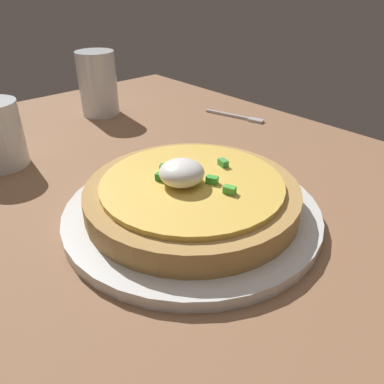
{
  "coord_description": "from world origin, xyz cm",
  "views": [
    {
      "loc": [
        33.34,
        -31.36,
        28.47
      ],
      "look_at": [
        5.55,
        -6.45,
        6.61
      ],
      "focal_mm": 35.92,
      "sensor_mm": 36.0,
      "label": 1
    }
  ],
  "objects": [
    {
      "name": "cup_near",
      "position": [
        -33.93,
        4.64,
        8.65
      ],
      "size": [
        7.23,
        7.23,
        11.93
      ],
      "color": "silver",
      "rests_on": "dining_table"
    },
    {
      "name": "dining_table",
      "position": [
        0.0,
        0.0,
        1.63
      ],
      "size": [
        105.81,
        65.17,
        3.26
      ],
      "primitive_type": "cube",
      "color": "#8A6244",
      "rests_on": "ground"
    },
    {
      "name": "plate",
      "position": [
        5.55,
        -6.45,
        3.94
      ],
      "size": [
        29.34,
        29.34,
        1.36
      ],
      "primitive_type": "cylinder",
      "color": "silver",
      "rests_on": "dining_table"
    },
    {
      "name": "fork",
      "position": [
        -13.78,
        23.06,
        3.51
      ],
      "size": [
        12.04,
        4.24,
        0.5
      ],
      "rotation": [
        0.0,
        0.0,
        0.27
      ],
      "color": "#B7B7BC",
      "rests_on": "dining_table"
    },
    {
      "name": "pizza",
      "position": [
        5.54,
        -6.49,
        6.35
      ],
      "size": [
        24.15,
        24.15,
        6.13
      ],
      "color": "tan",
      "rests_on": "plate"
    }
  ]
}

